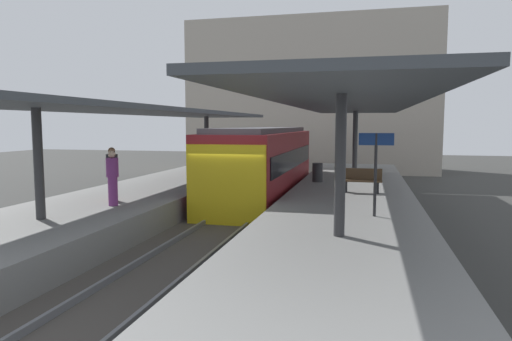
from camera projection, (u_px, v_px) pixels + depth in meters
name	position (u px, v px, depth m)	size (l,w,h in m)	color
ground_plane	(235.00, 224.00, 15.71)	(80.00, 80.00, 0.00)	#383835
platform_left	(135.00, 205.00, 16.55)	(4.40, 28.00, 1.00)	gray
platform_right	(348.00, 215.00, 14.77)	(4.40, 28.00, 1.00)	gray
track_ballast	(235.00, 221.00, 15.70)	(3.20, 28.00, 0.20)	#4C4742
rail_near_side	(215.00, 216.00, 15.85)	(0.08, 28.00, 0.14)	slate
rail_far_side	(256.00, 218.00, 15.51)	(0.08, 28.00, 0.14)	slate
commuter_train	(262.00, 164.00, 19.61)	(2.78, 10.64, 3.10)	maroon
canopy_left	(151.00, 112.00, 17.56)	(4.18, 21.00, 3.02)	#333335
canopy_right	(351.00, 104.00, 15.76)	(4.18, 21.00, 3.24)	#333335
platform_bench	(362.00, 180.00, 16.31)	(1.40, 0.41, 0.86)	black
platform_sign	(376.00, 155.00, 11.95)	(0.90, 0.08, 2.21)	#262628
litter_bin	(317.00, 172.00, 19.36)	(0.44, 0.44, 0.80)	#2D2D30
passenger_near_bench	(112.00, 173.00, 14.47)	(0.36, 0.36, 1.71)	maroon
passenger_mid_platform	(196.00, 157.00, 22.37)	(0.36, 0.36, 1.65)	maroon
passenger_far_end	(113.00, 177.00, 13.63)	(0.36, 0.36, 1.66)	#7A337A
station_building_backdrop	(312.00, 97.00, 34.44)	(18.00, 6.00, 11.00)	#A89E8E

